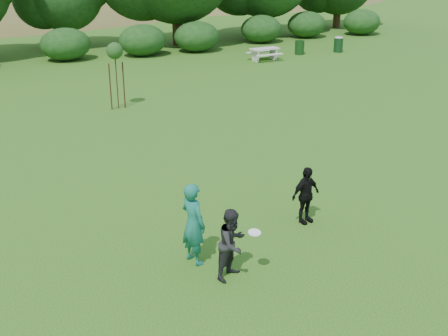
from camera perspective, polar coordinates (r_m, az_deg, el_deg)
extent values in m
plane|color=#19470C|center=(13.03, 6.44, -8.78)|extent=(120.00, 120.00, 0.00)
imported|color=#166555|center=(12.28, -3.15, -5.66)|extent=(0.59, 0.77, 1.88)
imported|color=black|center=(11.81, 0.87, -7.70)|extent=(0.94, 0.85, 1.56)
imported|color=black|center=(14.24, 8.29, -2.75)|extent=(0.92, 0.48, 1.49)
cylinder|color=#153B15|center=(37.72, 7.68, 12.04)|extent=(0.60, 0.60, 0.90)
cylinder|color=white|center=(11.64, 3.12, -6.57)|extent=(0.27, 0.27, 0.06)
cylinder|color=#382216|center=(24.67, -10.85, 8.75)|extent=(0.05, 0.05, 2.50)
sphere|color=#23491A|center=(24.43, -11.06, 11.61)|extent=(0.70, 0.70, 0.70)
cylinder|color=#362115|center=(24.64, -11.47, 8.09)|extent=(0.06, 0.06, 2.00)
cylinder|color=#362015|center=(24.82, -10.15, 8.28)|extent=(0.06, 0.06, 2.00)
cube|color=beige|center=(35.36, 4.15, 11.99)|extent=(1.80, 0.75, 0.08)
cube|color=#BCB9AF|center=(35.09, 3.22, 11.31)|extent=(0.10, 0.70, 0.68)
cube|color=#B5B2A8|center=(35.78, 5.03, 11.46)|extent=(0.10, 0.70, 0.68)
cube|color=beige|center=(34.92, 4.68, 11.39)|extent=(1.80, 0.28, 0.06)
cube|color=beige|center=(35.91, 3.61, 11.70)|extent=(1.80, 0.28, 0.06)
cylinder|color=#133519|center=(38.99, 11.53, 12.11)|extent=(0.60, 0.60, 0.90)
ellipsoid|color=gray|center=(38.92, 11.59, 12.84)|extent=(0.60, 0.60, 0.20)
ellipsoid|color=olive|center=(87.87, -10.38, 7.45)|extent=(100.00, 64.00, 52.00)
ellipsoid|color=olive|center=(79.31, -0.86, 11.98)|extent=(60.00, 44.00, 24.00)
cylinder|color=#3A2616|center=(41.59, -15.56, 13.30)|extent=(0.60, 0.60, 2.27)
cylinder|color=#3A2616|center=(40.95, -4.74, 14.61)|extent=(0.76, 0.76, 3.32)
cylinder|color=#3A2616|center=(45.66, 4.23, 15.11)|extent=(0.71, 0.71, 2.97)
cylinder|color=#3A2616|center=(51.21, 11.41, 15.16)|extent=(0.62, 0.62, 2.45)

